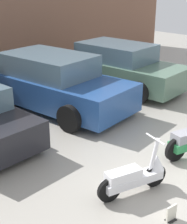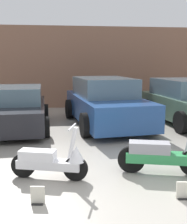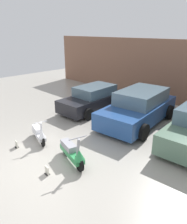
{
  "view_description": "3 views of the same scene",
  "coord_description": "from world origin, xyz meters",
  "px_view_note": "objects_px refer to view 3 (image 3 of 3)",
  "views": [
    {
      "loc": [
        -5.38,
        -2.16,
        3.46
      ],
      "look_at": [
        -0.36,
        2.95,
        0.61
      ],
      "focal_mm": 55.0,
      "sensor_mm": 36.0,
      "label": 1
    },
    {
      "loc": [
        -1.23,
        -3.73,
        1.97
      ],
      "look_at": [
        -0.49,
        2.42,
        0.88
      ],
      "focal_mm": 45.0,
      "sensor_mm": 36.0,
      "label": 2
    },
    {
      "loc": [
        5.31,
        -2.88,
        3.99
      ],
      "look_at": [
        -0.49,
        2.88,
        0.9
      ],
      "focal_mm": 35.0,
      "sensor_mm": 36.0,
      "label": 3
    }
  ],
  "objects_px": {
    "car_rear_left": "(93,99)",
    "scooter_front_left": "(39,133)",
    "scooter_front_right": "(73,152)",
    "placard_near_right_scooter": "(47,171)",
    "placard_near_left_scooter": "(16,145)",
    "car_rear_center": "(139,108)"
  },
  "relations": [
    {
      "from": "scooter_front_left",
      "to": "scooter_front_right",
      "type": "distance_m",
      "value": 2.0
    },
    {
      "from": "car_rear_left",
      "to": "car_rear_center",
      "type": "xyz_separation_m",
      "value": [
        2.69,
        0.26,
        0.11
      ]
    },
    {
      "from": "placard_near_left_scooter",
      "to": "scooter_front_right",
      "type": "bearing_deg",
      "value": 20.46
    },
    {
      "from": "car_rear_center",
      "to": "placard_near_left_scooter",
      "type": "xyz_separation_m",
      "value": [
        -1.78,
        -5.03,
        -0.6
      ]
    },
    {
      "from": "car_rear_center",
      "to": "scooter_front_right",
      "type": "bearing_deg",
      "value": -1.29
    },
    {
      "from": "scooter_front_left",
      "to": "car_rear_center",
      "type": "distance_m",
      "value": 4.5
    },
    {
      "from": "scooter_front_left",
      "to": "car_rear_center",
      "type": "bearing_deg",
      "value": 85.14
    },
    {
      "from": "car_rear_left",
      "to": "placard_near_right_scooter",
      "type": "height_order",
      "value": "car_rear_left"
    },
    {
      "from": "placard_near_left_scooter",
      "to": "scooter_front_left",
      "type": "bearing_deg",
      "value": 77.47
    },
    {
      "from": "scooter_front_right",
      "to": "car_rear_left",
      "type": "distance_m",
      "value": 5.03
    },
    {
      "from": "scooter_front_left",
      "to": "placard_near_right_scooter",
      "type": "bearing_deg",
      "value": -10.28
    },
    {
      "from": "scooter_front_right",
      "to": "placard_near_left_scooter",
      "type": "distance_m",
      "value": 2.35
    },
    {
      "from": "car_rear_left",
      "to": "scooter_front_left",
      "type": "bearing_deg",
      "value": 12.55
    },
    {
      "from": "car_rear_center",
      "to": "placard_near_right_scooter",
      "type": "xyz_separation_m",
      "value": [
        0.33,
        -5.13,
        -0.6
      ]
    },
    {
      "from": "car_rear_center",
      "to": "placard_near_right_scooter",
      "type": "height_order",
      "value": "car_rear_center"
    },
    {
      "from": "scooter_front_right",
      "to": "placard_near_right_scooter",
      "type": "height_order",
      "value": "scooter_front_right"
    },
    {
      "from": "scooter_front_right",
      "to": "placard_near_right_scooter",
      "type": "relative_size",
      "value": 5.91
    },
    {
      "from": "placard_near_right_scooter",
      "to": "car_rear_center",
      "type": "bearing_deg",
      "value": 93.66
    },
    {
      "from": "scooter_front_right",
      "to": "car_rear_left",
      "type": "relative_size",
      "value": 0.41
    },
    {
      "from": "car_rear_center",
      "to": "placard_near_right_scooter",
      "type": "bearing_deg",
      "value": -3.23
    },
    {
      "from": "car_rear_left",
      "to": "car_rear_center",
      "type": "relative_size",
      "value": 0.83
    },
    {
      "from": "car_rear_center",
      "to": "placard_near_right_scooter",
      "type": "distance_m",
      "value": 5.18
    }
  ]
}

